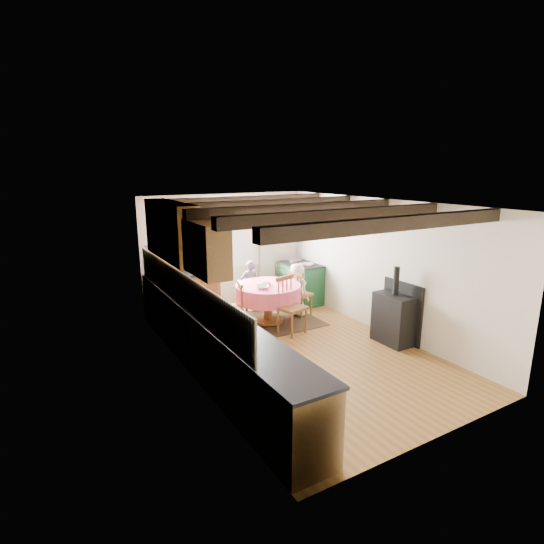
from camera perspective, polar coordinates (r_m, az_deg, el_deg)
floor at (r=7.12m, az=3.29°, el=-10.37°), size 3.60×5.50×0.00m
ceiling at (r=6.52m, az=3.59°, el=9.26°), size 3.60×5.50×0.00m
wall_back at (r=9.08m, az=-6.21°, el=2.86°), size 3.60×0.00×2.40m
wall_front at (r=4.80m, az=22.10°, el=-8.23°), size 3.60×0.00×2.40m
wall_left at (r=5.95m, az=-11.19°, el=-3.22°), size 0.00×5.50×2.40m
wall_right at (r=7.83m, az=14.48°, el=0.73°), size 0.00×5.50×2.40m
beam_a at (r=5.00m, az=16.48°, el=6.28°), size 3.60×0.16×0.16m
beam_b at (r=5.72m, az=9.19°, el=7.57°), size 3.60×0.16×0.16m
beam_c at (r=6.52m, az=3.58°, el=8.47°), size 3.60×0.16×0.16m
beam_d at (r=7.37m, az=-0.79°, el=9.11°), size 3.60×0.16×0.16m
beam_e at (r=8.26m, az=-4.25°, el=9.59°), size 3.60×0.16×0.16m
splash_left at (r=6.23m, az=-11.93°, el=-2.48°), size 0.02×4.50×0.55m
splash_back at (r=8.71m, az=-12.17°, el=2.16°), size 1.40×0.02×0.55m
base_cabinet_left at (r=6.30m, az=-8.26°, el=-9.46°), size 0.60×5.30×0.88m
base_cabinet_back at (r=8.62m, az=-11.65°, el=-3.15°), size 1.30×0.60×0.88m
worktop_left at (r=6.15m, az=-8.24°, el=-5.48°), size 0.64×5.30×0.04m
worktop_back at (r=8.48m, az=-11.75°, el=-0.21°), size 1.30×0.64×0.04m
wall_cabinet_glass at (r=6.96m, az=-13.44°, el=5.47°), size 0.34×1.80×0.90m
wall_cabinet_solid at (r=5.56m, az=-8.85°, el=3.13°), size 0.34×0.90×0.70m
window_frame at (r=9.04m, az=-5.66°, el=5.40°), size 1.34×0.03×1.54m
window_pane at (r=9.04m, az=-5.67°, el=5.40°), size 1.20×0.01×1.40m
curtain_left at (r=8.73m, az=-10.42°, el=1.60°), size 0.35×0.10×2.10m
curtain_right at (r=9.43m, az=-0.67°, el=2.73°), size 0.35×0.10×2.10m
curtain_rod at (r=8.89m, az=-5.52°, el=9.15°), size 2.00×0.03×0.03m
wall_picture at (r=9.47m, az=4.72°, el=6.41°), size 0.04×0.50×0.60m
wall_plate at (r=9.44m, az=-0.36°, el=6.44°), size 0.30×0.02×0.30m
rug at (r=8.29m, az=-0.53°, el=-6.73°), size 1.89×1.47×0.01m
dining_table at (r=8.16m, az=-0.54°, el=-4.28°), size 1.25×1.25×0.76m
chair_near at (r=7.59m, az=2.72°, el=-4.55°), size 0.55×0.57×1.05m
chair_left at (r=7.86m, az=-5.39°, el=-4.57°), size 0.48×0.47×0.89m
chair_right at (r=8.58m, az=3.83°, el=-2.79°), size 0.52×0.50×0.93m
aga_range at (r=9.37m, az=3.83°, el=-1.45°), size 0.63×0.98×0.90m
cast_iron_stove at (r=7.43m, az=16.13°, el=-4.35°), size 0.40×0.67×1.33m
child_far at (r=8.81m, az=-2.97°, el=-1.86°), size 0.43×0.32×1.07m
child_right at (r=8.53m, az=3.38°, el=-2.38°), size 0.46×0.59×1.07m
bowl_a at (r=7.79m, az=-1.31°, el=-2.04°), size 0.33×0.33×0.06m
bowl_b at (r=8.01m, az=-0.67°, el=-1.62°), size 0.24×0.24×0.05m
cup at (r=8.01m, az=1.28°, el=-1.47°), size 0.12×0.12×0.09m
canister_tall at (r=8.43m, az=-13.29°, el=0.53°), size 0.13×0.13×0.22m
canister_wide at (r=8.59m, az=-11.08°, el=0.84°), size 0.18×0.18×0.21m
canister_slim at (r=8.53m, az=-9.54°, el=1.12°), size 0.11×0.11×0.29m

